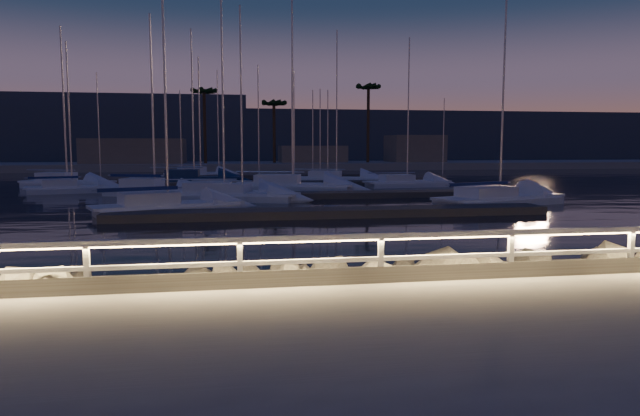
# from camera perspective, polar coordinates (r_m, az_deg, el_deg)

# --- Properties ---
(ground) EXTENTS (400.00, 400.00, 0.00)m
(ground) POSITION_cam_1_polar(r_m,az_deg,el_deg) (13.13, 14.56, -6.79)
(ground) COLOR #A09C91
(ground) RESTS_ON ground
(harbor_water) EXTENTS (400.00, 440.00, 0.60)m
(harbor_water) POSITION_cam_1_polar(r_m,az_deg,el_deg) (43.38, -2.46, 1.12)
(harbor_water) COLOR black
(harbor_water) RESTS_ON ground
(guard_rail) EXTENTS (44.11, 0.12, 1.06)m
(guard_rail) POSITION_cam_1_polar(r_m,az_deg,el_deg) (12.95, 14.38, -3.47)
(guard_rail) COLOR silver
(guard_rail) RESTS_ON ground
(riprap) EXTENTS (31.54, 3.24, 1.47)m
(riprap) POSITION_cam_1_polar(r_m,az_deg,el_deg) (13.61, -17.99, -7.30)
(riprap) COLOR #676259
(riprap) RESTS_ON ground
(floating_docks) EXTENTS (22.00, 36.00, 0.40)m
(floating_docks) POSITION_cam_1_polar(r_m,az_deg,el_deg) (44.60, -2.67, 1.99)
(floating_docks) COLOR #625A51
(floating_docks) RESTS_ON ground
(far_shore) EXTENTS (160.00, 14.00, 5.20)m
(far_shore) POSITION_cam_1_polar(r_m,az_deg,el_deg) (85.91, -6.06, 4.48)
(far_shore) COLOR #A09C91
(far_shore) RESTS_ON ground
(palm_left) EXTENTS (3.00, 3.00, 11.20)m
(palm_left) POSITION_cam_1_polar(r_m,az_deg,el_deg) (84.02, -11.52, 11.07)
(palm_left) COLOR #4D3824
(palm_left) RESTS_ON ground
(palm_center) EXTENTS (3.00, 3.00, 9.70)m
(palm_center) POSITION_cam_1_polar(r_m,az_deg,el_deg) (85.18, -4.63, 10.19)
(palm_center) COLOR #4D3824
(palm_center) RESTS_ON ground
(palm_right) EXTENTS (3.00, 3.00, 12.20)m
(palm_right) POSITION_cam_1_polar(r_m,az_deg,el_deg) (86.71, 4.86, 11.61)
(palm_right) COLOR #4D3824
(palm_right) RESTS_ON ground
(distant_hills) EXTENTS (230.00, 37.50, 18.00)m
(distant_hills) POSITION_cam_1_polar(r_m,az_deg,el_deg) (146.34, -16.21, 6.73)
(distant_hills) COLOR #343F51
(distant_hills) RESTS_ON ground
(sailboat_b) EXTENTS (7.87, 4.82, 13.02)m
(sailboat_b) POSITION_cam_1_polar(r_m,az_deg,el_deg) (30.33, -15.31, 0.21)
(sailboat_b) COLOR white
(sailboat_b) RESTS_ON ground
(sailboat_c) EXTENTS (8.47, 3.23, 14.05)m
(sailboat_c) POSITION_cam_1_polar(r_m,az_deg,el_deg) (37.38, -9.89, 1.44)
(sailboat_c) COLOR white
(sailboat_c) RESTS_ON ground
(sailboat_e) EXTENTS (7.62, 4.42, 12.63)m
(sailboat_e) POSITION_cam_1_polar(r_m,az_deg,el_deg) (41.89, -16.42, 1.81)
(sailboat_e) COLOR white
(sailboat_e) RESTS_ON ground
(sailboat_f) EXTENTS (7.38, 4.55, 12.22)m
(sailboat_f) POSITION_cam_1_polar(r_m,az_deg,el_deg) (36.67, -8.05, 1.35)
(sailboat_f) COLOR white
(sailboat_f) RESTS_ON ground
(sailboat_g) EXTENTS (9.60, 5.17, 15.70)m
(sailboat_g) POSITION_cam_1_polar(r_m,az_deg,el_deg) (44.00, -3.06, 2.28)
(sailboat_g) COLOR white
(sailboat_g) RESTS_ON ground
(sailboat_h) EXTENTS (9.02, 5.31, 14.76)m
(sailboat_h) POSITION_cam_1_polar(r_m,az_deg,el_deg) (35.24, 17.26, 0.95)
(sailboat_h) COLOR white
(sailboat_h) RESTS_ON ground
(sailboat_i) EXTENTS (8.03, 4.73, 13.32)m
(sailboat_i) POSITION_cam_1_polar(r_m,az_deg,el_deg) (52.07, -24.13, 2.36)
(sailboat_i) COLOR white
(sailboat_i) RESTS_ON ground
(sailboat_j) EXTENTS (6.79, 3.44, 11.15)m
(sailboat_j) POSITION_cam_1_polar(r_m,az_deg,el_deg) (46.41, -23.73, 1.87)
(sailboat_j) COLOR white
(sailboat_j) RESTS_ON ground
(sailboat_k) EXTENTS (7.63, 3.13, 12.58)m
(sailboat_k) POSITION_cam_1_polar(r_m,az_deg,el_deg) (49.16, 8.48, 2.56)
(sailboat_k) COLOR white
(sailboat_k) RESTS_ON ground
(sailboat_l) EXTENTS (8.73, 4.72, 14.24)m
(sailboat_l) POSITION_cam_1_polar(r_m,az_deg,el_deg) (54.06, 1.41, 2.97)
(sailboat_l) COLOR white
(sailboat_l) RESTS_ON ground
(sailboat_m) EXTENTS (7.86, 4.68, 13.04)m
(sailboat_m) POSITION_cam_1_polar(r_m,az_deg,el_deg) (63.16, -12.02, 3.35)
(sailboat_m) COLOR white
(sailboat_m) RESTS_ON ground
(sailboat_n) EXTENTS (8.55, 2.99, 14.35)m
(sailboat_n) POSITION_cam_1_polar(r_m,az_deg,el_deg) (55.13, -12.70, 2.93)
(sailboat_n) COLOR navy
(sailboat_n) RESTS_ON ground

